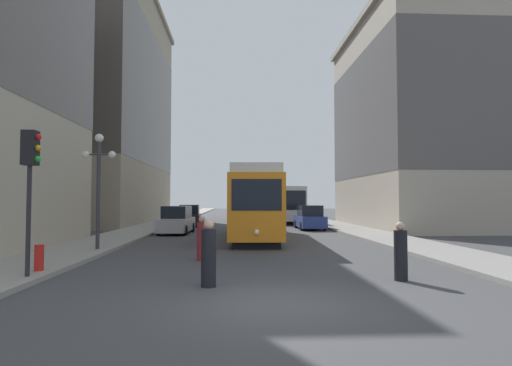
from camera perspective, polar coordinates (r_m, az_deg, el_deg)
ground_plane at (r=9.04m, az=2.94°, el=-16.49°), size 200.00×200.00×0.00m
sidewalk_left at (r=49.24m, az=-10.82°, el=-4.87°), size 3.09×120.00×0.15m
sidewalk_right at (r=49.51m, az=7.01°, el=-4.88°), size 3.09×120.00×0.15m
streetcar at (r=23.92m, az=-0.06°, el=-2.67°), size 3.12×12.22×3.89m
transit_bus at (r=41.79m, az=4.05°, el=-2.78°), size 2.70×12.24×3.45m
parked_car_left_near at (r=35.33m, az=-9.28°, el=-4.61°), size 2.06×4.54×1.82m
parked_car_left_mid at (r=27.73m, az=-11.03°, el=-5.19°), size 2.08×4.69×1.82m
parked_car_right_far at (r=31.48m, az=7.49°, el=-4.89°), size 1.90×4.50×1.82m
pedestrian_crossing_near at (r=15.27m, az=-7.57°, el=-7.83°), size 0.36×0.36×1.63m
pedestrian_crossing_far at (r=10.62m, az=-6.64°, el=-10.01°), size 0.38×0.38×1.70m
pedestrian_on_sidewalk at (r=12.04m, az=19.54°, el=-9.22°), size 0.36×0.36×1.60m
traffic_light_near_left at (r=12.71m, az=-28.95°, el=2.37°), size 0.47×0.36×3.95m
lamp_post_left_near at (r=18.55m, az=-21.11°, el=1.43°), size 1.41×0.36×4.88m
fire_hydrant at (r=13.65m, az=-28.03°, el=-9.19°), size 0.26×0.26×0.75m
building_left_midblock at (r=44.83m, az=-22.63°, el=10.09°), size 13.86×23.25×22.89m
building_right_corner at (r=37.82m, az=25.85°, el=7.66°), size 16.53×16.58×16.90m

